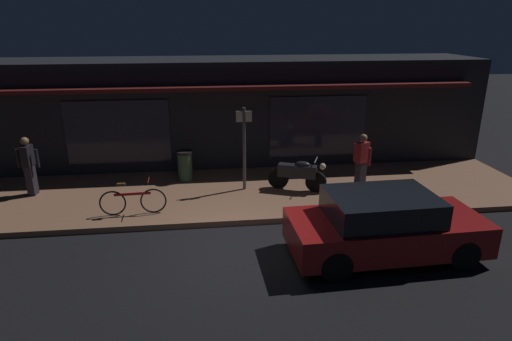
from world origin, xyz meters
The scene contains 10 objects.
ground_plane centered at (0.00, 0.00, 0.00)m, with size 60.00×60.00×0.00m, color black.
sidewalk_slab centered at (0.00, 3.00, 0.07)m, with size 18.00×4.00×0.15m, color #8C6047.
storefront_building centered at (0.00, 6.39, 1.80)m, with size 18.00×3.30×3.60m.
motorcycle centered at (2.11, 2.84, 0.65)m, with size 1.62×0.83×0.97m.
bicycle_parked centered at (-2.38, 1.71, 0.51)m, with size 1.66×0.42×0.91m.
person_photographer centered at (-5.39, 3.42, 1.03)m, with size 0.62×0.40×1.67m.
person_bystander centered at (3.89, 2.62, 1.03)m, with size 0.44×0.57×1.67m.
sign_post centered at (0.58, 3.11, 1.51)m, with size 0.44×0.09×2.40m.
trash_bin centered at (-1.15, 4.08, 0.62)m, with size 0.48×0.48×0.93m.
parked_car_near centered at (3.17, -0.79, 0.70)m, with size 4.16×1.90×1.42m.
Camera 1 is at (-0.54, -8.78, 4.83)m, focal length 30.73 mm.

